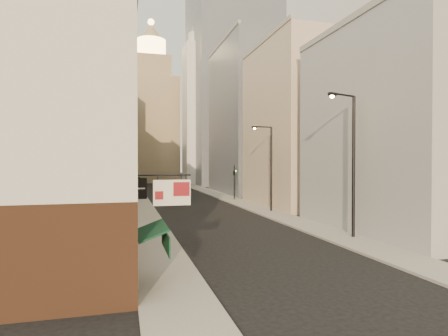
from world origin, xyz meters
The scene contains 18 objects.
ground centered at (0.00, 0.00, 0.00)m, with size 360.00×360.00×0.00m, color black.
sidewalk_left centered at (-6.50, 55.00, 0.07)m, with size 3.00×140.00×0.15m, color gray.
sidewalk_right centered at (6.50, 55.00, 0.07)m, with size 3.00×140.00×0.15m, color gray.
near_building_left centered at (-10.99, 9.00, 6.02)m, with size 8.30×23.04×12.30m.
left_bldg_beige centered at (-12.00, 26.00, 8.00)m, with size 8.00×12.00×16.00m, color #BFA88D.
left_bldg_grey centered at (-12.00, 42.00, 10.00)m, with size 8.00×16.00×20.00m, color #99999E.
left_bldg_tan centered at (-12.00, 60.00, 8.50)m, with size 8.00×18.00×17.00m, color #957F5C.
left_bldg_wingrid centered at (-12.00, 80.00, 12.00)m, with size 8.00×20.00×24.00m, color gray.
right_bldg_grey centered at (12.00, 12.00, 8.00)m, with size 8.00×16.00×16.00m, color #99999E.
right_bldg_beige centered at (12.00, 30.00, 10.00)m, with size 8.00×16.00×20.00m, color #BFA88D.
right_bldg_wingrid centered at (12.00, 50.00, 13.00)m, with size 8.00×20.00×26.00m, color gray.
highrise centered at (18.00, 78.00, 25.66)m, with size 21.00×23.00×51.20m.
clock_tower centered at (-1.00, 92.00, 17.63)m, with size 14.00×14.00×44.90m.
white_tower centered at (10.00, 78.00, 18.61)m, with size 8.00×8.00×41.50m.
streetlamp_near centered at (7.03, 10.15, 5.81)m, with size 2.59×1.00×10.18m.
streetlamp_mid centered at (6.84, 24.97, 5.32)m, with size 2.44×0.49×9.32m.
traffic_light_left centered at (-6.60, 44.39, 3.53)m, with size 0.60×0.53×5.00m.
traffic_light_right centered at (6.79, 38.12, 3.77)m, with size 0.69×0.69×5.00m.
Camera 1 is at (-8.51, -12.97, 5.45)m, focal length 30.00 mm.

